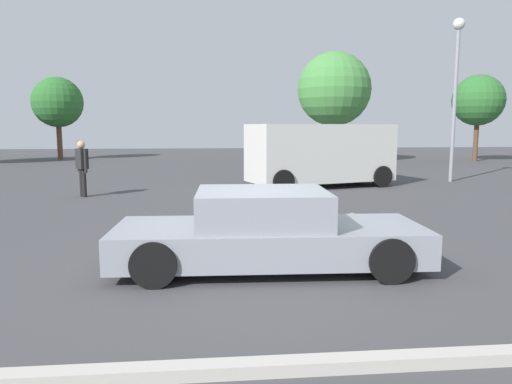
{
  "coord_description": "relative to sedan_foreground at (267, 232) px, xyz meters",
  "views": [
    {
      "loc": [
        -0.65,
        -7.17,
        2.16
      ],
      "look_at": [
        0.23,
        1.94,
        0.9
      ],
      "focal_mm": 33.78,
      "sensor_mm": 36.0,
      "label": 1
    }
  ],
  "objects": [
    {
      "name": "tree_back_center",
      "position": [
        15.48,
        21.15,
        3.14
      ],
      "size": [
        3.08,
        3.08,
        5.25
      ],
      "color": "brown",
      "rests_on": "ground_plane"
    },
    {
      "name": "sedan_foreground",
      "position": [
        0.0,
        0.0,
        0.0
      ],
      "size": [
        4.7,
        1.99,
        1.2
      ],
      "rotation": [
        0.0,
        0.0,
        -0.04
      ],
      "color": "gray",
      "rests_on": "ground_plane"
    },
    {
      "name": "light_post_near",
      "position": [
        8.55,
        10.81,
        3.66
      ],
      "size": [
        0.44,
        0.44,
        6.18
      ],
      "color": "gray",
      "rests_on": "ground_plane"
    },
    {
      "name": "ground_plane",
      "position": [
        -0.21,
        0.06,
        -0.55
      ],
      "size": [
        80.0,
        80.0,
        0.0
      ],
      "primitive_type": "plane",
      "color": "#424244"
    },
    {
      "name": "tree_back_right",
      "position": [
        6.49,
        21.05,
        3.73
      ],
      "size": [
        4.3,
        4.3,
        6.45
      ],
      "color": "brown",
      "rests_on": "ground_plane"
    },
    {
      "name": "van_white",
      "position": [
        3.1,
        9.72,
        0.64
      ],
      "size": [
        5.45,
        3.4,
        2.22
      ],
      "rotation": [
        0.0,
        0.0,
        0.3
      ],
      "color": "silver",
      "rests_on": "ground_plane"
    },
    {
      "name": "pedestrian",
      "position": [
        -4.72,
        7.95,
        0.47
      ],
      "size": [
        0.44,
        0.46,
        1.71
      ],
      "rotation": [
        0.0,
        0.0,
        0.68
      ],
      "color": "black",
      "rests_on": "ground_plane"
    },
    {
      "name": "dog",
      "position": [
        2.25,
        2.3,
        -0.32
      ],
      "size": [
        0.57,
        0.46,
        0.38
      ],
      "rotation": [
        0.0,
        0.0,
        2.52
      ],
      "color": "olive",
      "rests_on": "ground_plane"
    },
    {
      "name": "parking_curb",
      "position": [
        -0.21,
        -3.17,
        -0.49
      ],
      "size": [
        7.28,
        0.2,
        0.12
      ],
      "primitive_type": "cube",
      "color": "#B7B2A8",
      "rests_on": "ground_plane"
    },
    {
      "name": "tree_back_left",
      "position": [
        -10.49,
        25.24,
        3.09
      ],
      "size": [
        3.19,
        3.19,
        5.26
      ],
      "color": "brown",
      "rests_on": "ground_plane"
    }
  ]
}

